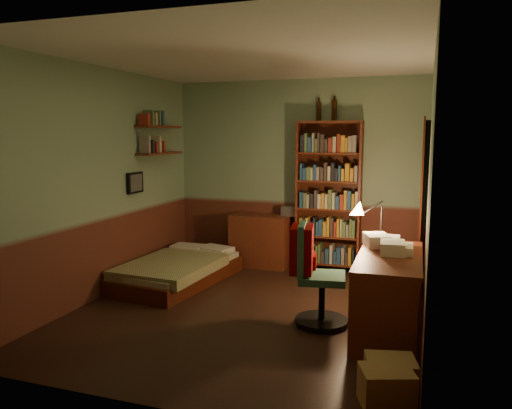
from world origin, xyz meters
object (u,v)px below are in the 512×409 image
(dresser, at_px, (260,241))
(cardboard_box_a, at_px, (387,388))
(mini_stereo, at_px, (291,211))
(desk, at_px, (389,294))
(desk_lamp, at_px, (382,215))
(office_chair, at_px, (322,269))
(cardboard_box_b, at_px, (390,375))
(bed, at_px, (177,262))
(bookshelf, at_px, (328,197))

(dresser, bearing_deg, cardboard_box_a, -55.97)
(dresser, distance_m, mini_stereo, 0.60)
(desk, height_order, desk_lamp, desk_lamp)
(office_chair, xyz_separation_m, cardboard_box_b, (0.73, -1.11, -0.44))
(office_chair, bearing_deg, bed, 148.46)
(bed, distance_m, dresser, 1.33)
(bed, relative_size, mini_stereo, 7.39)
(desk, height_order, office_chair, office_chair)
(bed, height_order, mini_stereo, mini_stereo)
(bed, bearing_deg, dresser, 62.69)
(dresser, xyz_separation_m, bookshelf, (0.94, 0.08, 0.65))
(desk_lamp, xyz_separation_m, cardboard_box_a, (0.23, -2.02, -0.87))
(desk, bearing_deg, cardboard_box_a, -87.04)
(dresser, relative_size, mini_stereo, 3.48)
(dresser, xyz_separation_m, mini_stereo, (0.41, 0.12, 0.43))
(dresser, bearing_deg, desk_lamp, -32.04)
(mini_stereo, distance_m, cardboard_box_a, 3.76)
(cardboard_box_a, bearing_deg, office_chair, 118.55)
(desk, height_order, cardboard_box_b, desk)
(cardboard_box_a, bearing_deg, cardboard_box_b, 86.86)
(office_chair, bearing_deg, mini_stereo, 103.41)
(office_chair, distance_m, cardboard_box_a, 1.56)
(dresser, bearing_deg, mini_stereo, 19.52)
(mini_stereo, relative_size, bookshelf, 0.12)
(bookshelf, bearing_deg, desk, -66.80)
(office_chair, bearing_deg, bookshelf, 89.79)
(bed, distance_m, bookshelf, 2.19)
(cardboard_box_b, bearing_deg, cardboard_box_a, -93.14)
(dresser, xyz_separation_m, office_chair, (1.27, -1.91, 0.20))
(bed, xyz_separation_m, dresser, (0.74, 1.10, 0.11))
(dresser, height_order, desk_lamp, desk_lamp)
(cardboard_box_a, bearing_deg, dresser, 121.57)
(desk, bearing_deg, mini_stereo, 125.42)
(bookshelf, bearing_deg, cardboard_box_a, -75.00)
(mini_stereo, bearing_deg, bed, -130.21)
(dresser, relative_size, bookshelf, 0.40)
(desk, bearing_deg, cardboard_box_b, -85.75)
(office_chair, bearing_deg, cardboard_box_b, -66.22)
(mini_stereo, bearing_deg, desk, -50.79)
(dresser, xyz_separation_m, desk, (1.89, -1.90, 0.01))
(bed, relative_size, office_chair, 1.54)
(dresser, bearing_deg, bed, -121.41)
(bed, xyz_separation_m, mini_stereo, (1.14, 1.22, 0.53))
(bookshelf, xyz_separation_m, office_chair, (0.33, -1.99, -0.45))
(mini_stereo, bearing_deg, cardboard_box_a, -61.93)
(bed, bearing_deg, office_chair, -15.52)
(dresser, relative_size, office_chair, 0.73)
(bed, relative_size, bookshelf, 0.85)
(bookshelf, height_order, cardboard_box_b, bookshelf)
(bed, bearing_deg, mini_stereo, 53.46)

